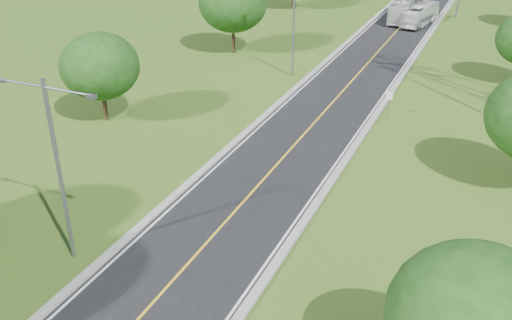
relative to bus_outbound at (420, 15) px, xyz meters
The scene contains 11 objects.
ground 11.93m from the bus_outbound, 99.79° to the right, with size 260.00×260.00×0.00m, color #345417.
road 6.17m from the bus_outbound, 109.55° to the right, with size 8.00×150.00×0.06m, color black.
curb_left 8.55m from the bus_outbound, 137.82° to the right, with size 0.50×150.00×0.22m, color gray.
curb_right 6.23m from the bus_outbound, 68.52° to the right, with size 0.50×150.00×0.22m, color gray.
speed_limit_sign 33.84m from the bus_outbound, 84.60° to the right, with size 0.55×0.09×2.40m.
streetlight_near_left 60.39m from the bus_outbound, 97.65° to the right, with size 5.90×0.25×10.00m.
streetlight_mid_left 28.23m from the bus_outbound, 106.72° to the right, with size 5.90×0.25×10.00m.
tree_lb 47.36m from the bus_outbound, 112.41° to the right, with size 6.30×6.30×7.33m.
tree_lc 27.88m from the bus_outbound, 128.13° to the right, with size 7.56×7.56×8.79m.
bus_outbound is the anchor object (origin of this frame).
bus_inbound 3.30m from the bus_outbound, 148.75° to the left, with size 2.45×10.47×2.92m, color silver.
Camera 1 is at (13.16, -6.82, 18.57)m, focal length 40.00 mm.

